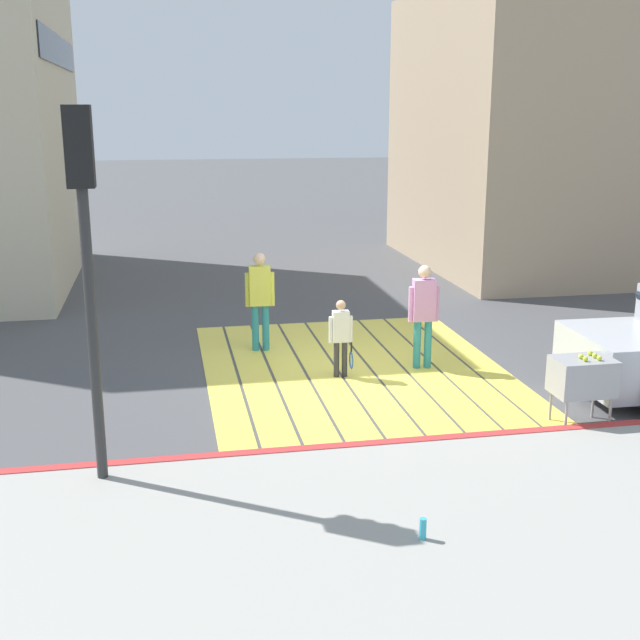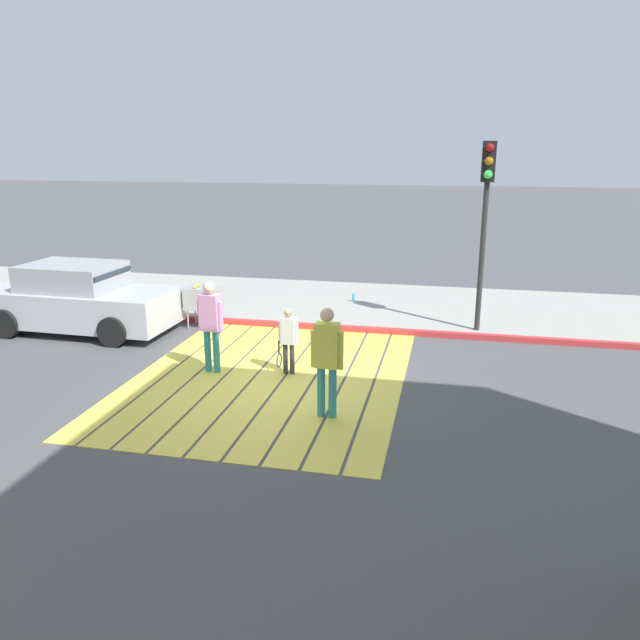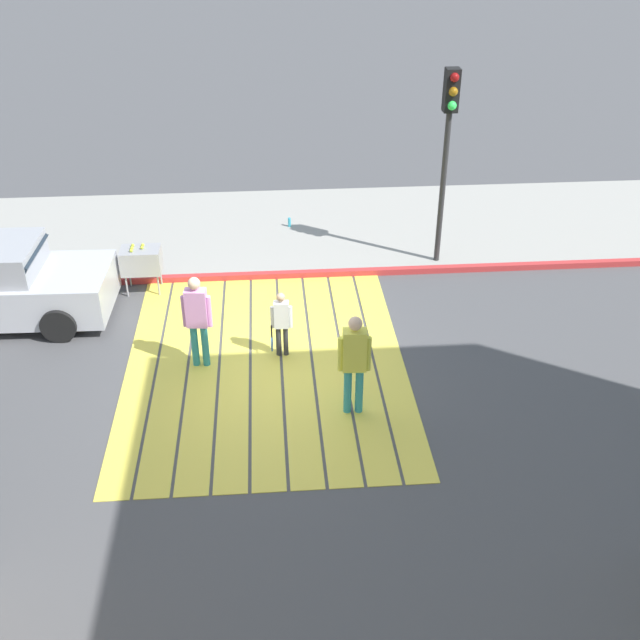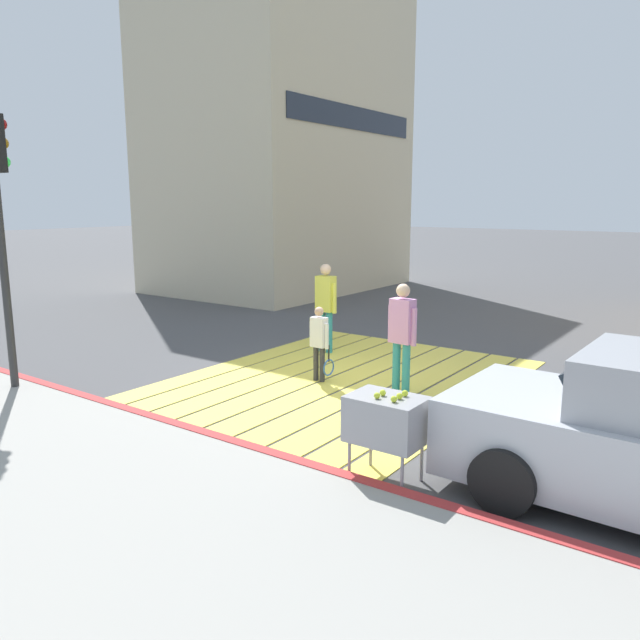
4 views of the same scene
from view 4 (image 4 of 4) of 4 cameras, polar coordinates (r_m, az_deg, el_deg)
name	(u,v)px [view 4 (image 4 of 4)]	position (r m, az deg, el deg)	size (l,w,h in m)	color
ground_plane	(343,381)	(10.47, 2.15, -5.64)	(120.00, 120.00, 0.00)	#4C4C4F
crosswalk_stripes	(343,380)	(10.46, 2.15, -5.61)	(6.40, 4.90, 0.01)	#EAD64C
sidewalk_west	(23,510)	(6.83, -25.84, -15.52)	(4.80, 40.00, 0.12)	#9E9B93
curb_painted	(202,435)	(8.08, -10.89, -10.44)	(0.16, 40.00, 0.13)	#BC3333
building_far_north	(280,140)	(21.89, -3.75, 16.28)	(8.00, 6.03, 10.08)	beige
tennis_ball_cart	(386,419)	(6.67, 6.17, -9.14)	(0.56, 0.80, 1.02)	#99999E
pedestrian_adult_lead	(402,331)	(9.60, 7.61, -0.97)	(0.26, 0.51, 1.75)	teal
pedestrian_adult_trailing	(326,301)	(12.17, 0.53, 1.73)	(0.25, 0.52, 1.78)	teal
pedestrian_child_with_racket	(320,340)	(10.23, -0.04, -1.87)	(0.28, 0.39, 1.28)	#333338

